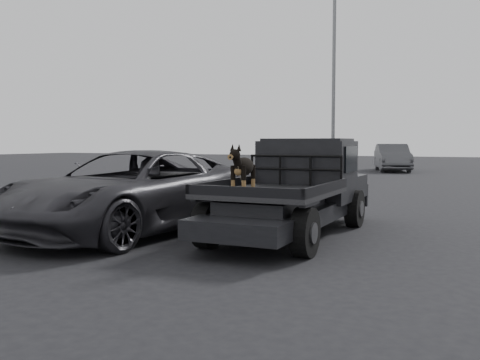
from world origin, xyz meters
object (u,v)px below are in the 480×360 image
at_px(flatbed_ute, 291,211).
at_px(floodlight_near, 334,21).
at_px(dog, 243,170).
at_px(parked_suv, 133,191).
at_px(distant_car_a, 392,157).

distance_m(flatbed_ute, floodlight_near, 19.52).
height_order(dog, parked_suv, dog).
bearing_deg(distant_car_a, floodlight_near, -126.28).
relative_size(flatbed_ute, floodlight_near, 0.37).
relative_size(distant_car_a, floodlight_near, 0.34).
relative_size(dog, floodlight_near, 0.05).
bearing_deg(dog, flatbed_ute, 84.09).
bearing_deg(dog, distant_car_a, 94.18).
height_order(flatbed_ute, dog, dog).
height_order(flatbed_ute, floodlight_near, floodlight_near).
height_order(distant_car_a, floodlight_near, floodlight_near).
relative_size(flatbed_ute, distant_car_a, 1.10).
bearing_deg(distant_car_a, dog, -102.27).
relative_size(dog, distant_car_a, 0.15).
bearing_deg(flatbed_ute, distant_car_a, 94.93).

